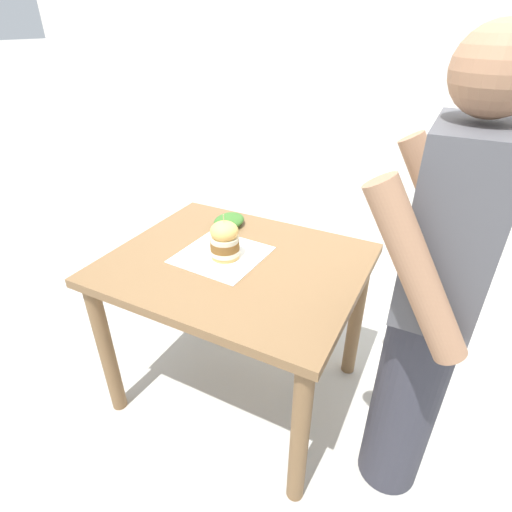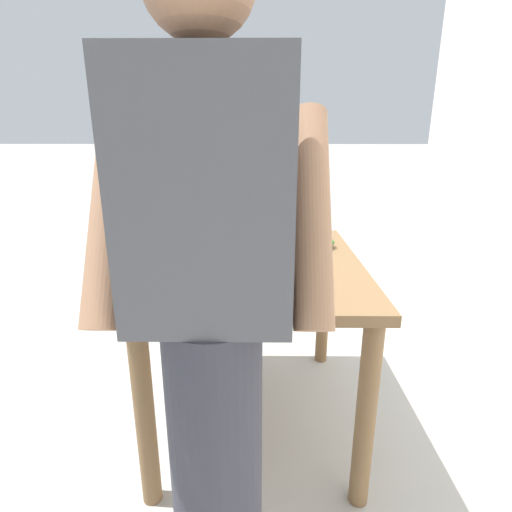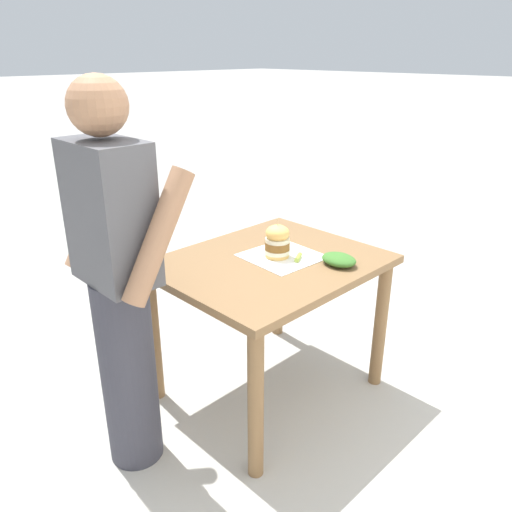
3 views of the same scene
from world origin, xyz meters
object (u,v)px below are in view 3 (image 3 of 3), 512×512
object	(u,v)px
patio_table	(270,283)
diner_across_table	(119,283)
sandwich	(278,241)
pickle_spear	(298,257)
side_salad	(339,260)

from	to	relation	value
patio_table	diner_across_table	distance (m)	0.82
sandwich	pickle_spear	bearing A→B (deg)	-155.09
side_salad	pickle_spear	bearing A→B (deg)	29.46
patio_table	sandwich	xyz separation A→B (m)	(-0.00, -0.05, 0.22)
pickle_spear	diner_across_table	size ratio (longest dim) A/B	0.05
diner_across_table	patio_table	bearing A→B (deg)	-97.08
patio_table	diner_across_table	world-z (taller)	diner_across_table
sandwich	side_salad	size ratio (longest dim) A/B	1.13
sandwich	diner_across_table	bearing A→B (deg)	83.16
pickle_spear	side_salad	size ratio (longest dim) A/B	0.48
diner_across_table	side_salad	bearing A→B (deg)	-110.96
sandwich	pickle_spear	xyz separation A→B (m)	(-0.10, -0.05, -0.07)
side_salad	diner_across_table	bearing A→B (deg)	69.04
sandwich	patio_table	bearing A→B (deg)	86.98
patio_table	sandwich	distance (m)	0.22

